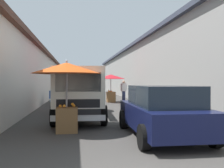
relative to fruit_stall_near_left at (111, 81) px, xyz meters
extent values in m
plane|color=#3D3A38|center=(-2.41, 1.33, -1.64)|extent=(90.00, 90.00, 0.00)
cube|color=gray|center=(-0.16, -5.73, 0.67)|extent=(49.50, 7.00, 4.63)
cube|color=#383D4C|center=(-0.16, -5.73, 3.10)|extent=(49.80, 7.50, 0.24)
cylinder|color=#9E9EA3|center=(-0.03, 0.01, -0.58)|extent=(0.06, 0.06, 2.13)
cone|color=red|center=(-0.03, 0.01, 0.32)|extent=(2.23, 2.23, 0.34)
sphere|color=#9E9EA3|center=(-0.03, 0.01, 0.53)|extent=(0.07, 0.07, 0.07)
cube|color=brown|center=(0.11, -0.02, -1.25)|extent=(0.87, 0.61, 0.79)
sphere|color=orange|center=(0.28, 0.06, -0.80)|extent=(0.09, 0.09, 0.09)
sphere|color=orange|center=(-0.11, 0.13, -0.80)|extent=(0.09, 0.09, 0.09)
sphere|color=orange|center=(0.03, 0.16, -0.80)|extent=(0.09, 0.09, 0.09)
sphere|color=orange|center=(0.34, -0.11, -0.80)|extent=(0.09, 0.09, 0.09)
sphere|color=orange|center=(-0.06, 0.03, -0.80)|extent=(0.09, 0.09, 0.09)
sphere|color=orange|center=(0.35, 0.13, -0.75)|extent=(0.09, 0.09, 0.09)
cylinder|color=#9E9EA3|center=(-5.34, 2.75, -0.59)|extent=(0.06, 0.06, 2.11)
cone|color=red|center=(-5.34, 2.75, 0.24)|extent=(2.48, 2.48, 0.47)
sphere|color=#9E9EA3|center=(-5.34, 2.75, 0.51)|extent=(0.07, 0.07, 0.07)
cube|color=brown|center=(-5.36, 2.51, -1.28)|extent=(0.85, 0.56, 0.72)
sphere|color=orange|center=(-5.43, 2.70, -0.82)|extent=(0.09, 0.09, 0.09)
sphere|color=orange|center=(-5.51, 2.65, -0.88)|extent=(0.09, 0.09, 0.09)
sphere|color=orange|center=(-5.18, 2.38, -0.88)|extent=(0.09, 0.09, 0.09)
sphere|color=orange|center=(-5.47, 2.68, -0.88)|extent=(0.09, 0.09, 0.09)
cylinder|color=#9E9EA3|center=(-10.68, 2.94, -0.56)|extent=(0.06, 0.06, 2.17)
cone|color=#D84C14|center=(-10.68, 2.94, 0.35)|extent=(2.15, 2.15, 0.35)
sphere|color=#9E9EA3|center=(-10.68, 2.94, 0.56)|extent=(0.07, 0.07, 0.07)
cube|color=brown|center=(-10.71, 2.92, -1.26)|extent=(0.72, 0.65, 0.77)
sphere|color=orange|center=(-10.70, 2.72, -0.83)|extent=(0.09, 0.09, 0.09)
sphere|color=orange|center=(-10.78, 3.01, -0.83)|extent=(0.09, 0.09, 0.09)
sphere|color=orange|center=(-10.75, 3.13, -0.83)|extent=(0.09, 0.09, 0.09)
sphere|color=orange|center=(-10.80, 2.76, -0.78)|extent=(0.09, 0.09, 0.09)
cube|color=#0F1438|center=(-11.76, 0.24, -1.07)|extent=(3.93, 1.80, 0.64)
cube|color=#19232D|center=(-11.91, 0.24, -0.47)|extent=(2.37, 1.56, 0.56)
cube|color=black|center=(-9.85, 0.20, -1.29)|extent=(0.13, 1.65, 0.20)
cube|color=silver|center=(-9.81, 0.79, -1.01)|extent=(0.06, 0.24, 0.14)
cube|color=silver|center=(-9.84, -0.38, -1.01)|extent=(0.06, 0.24, 0.14)
cylinder|color=black|center=(-10.41, 1.07, -1.34)|extent=(0.60, 0.21, 0.60)
cylinder|color=black|center=(-10.45, -0.65, -1.34)|extent=(0.60, 0.21, 0.60)
cylinder|color=black|center=(-13.06, 1.13, -1.34)|extent=(0.60, 0.21, 0.60)
cylinder|color=black|center=(-13.10, -0.59, -1.34)|extent=(0.60, 0.21, 0.60)
cube|color=black|center=(-8.13, 2.46, -1.14)|extent=(4.87, 1.71, 0.36)
cube|color=beige|center=(-9.76, 2.54, -0.26)|extent=(1.62, 1.82, 1.40)
cube|color=#19232D|center=(-10.50, 2.58, -0.09)|extent=(0.13, 1.47, 0.63)
cube|color=#19232D|center=(-9.76, 2.54, -0.09)|extent=(1.13, 1.82, 0.45)
cube|color=black|center=(-10.51, 2.58, -0.78)|extent=(0.13, 1.40, 0.28)
cube|color=silver|center=(-10.59, 2.58, -1.24)|extent=(0.21, 1.75, 0.18)
cube|color=gray|center=(-7.35, 1.60, -0.71)|extent=(3.16, 0.22, 0.50)
cube|color=gray|center=(-7.27, 3.24, -0.71)|extent=(3.16, 0.22, 0.50)
cube|color=gray|center=(-5.76, 2.34, -0.71)|extent=(0.14, 1.65, 0.50)
cylinder|color=black|center=(-9.80, 1.67, -1.28)|extent=(0.73, 0.26, 0.72)
cylinder|color=black|center=(-9.72, 3.41, -1.28)|extent=(0.73, 0.26, 0.72)
cylinder|color=black|center=(-6.73, 1.51, -1.28)|extent=(0.73, 0.26, 0.72)
cylinder|color=black|center=(-6.65, 3.26, -1.28)|extent=(0.73, 0.26, 0.72)
cylinder|color=#665B4C|center=(0.10, 1.76, -1.24)|extent=(0.14, 0.14, 0.80)
cylinder|color=#665B4C|center=(0.27, 1.75, -1.24)|extent=(0.14, 0.14, 0.80)
cube|color=#B73333|center=(0.19, 1.76, -0.54)|extent=(0.48, 0.22, 0.60)
sphere|color=#A57A5B|center=(0.19, 1.76, -0.13)|extent=(0.22, 0.22, 0.22)
cylinder|color=#B73333|center=(-0.10, 1.77, -0.51)|extent=(0.08, 0.08, 0.54)
cylinder|color=#B73333|center=(0.47, 1.74, -0.51)|extent=(0.08, 0.08, 0.54)
cylinder|color=navy|center=(0.66, -1.20, -1.23)|extent=(0.14, 0.14, 0.82)
cylinder|color=navy|center=(0.57, -1.06, -1.23)|extent=(0.14, 0.14, 0.82)
cube|color=white|center=(0.61, -1.13, -0.51)|extent=(0.42, 0.51, 0.62)
sphere|color=tan|center=(0.61, -1.13, -0.09)|extent=(0.23, 0.23, 0.23)
cylinder|color=white|center=(0.77, -1.38, -0.48)|extent=(0.08, 0.08, 0.56)
cylinder|color=white|center=(0.46, -0.88, -0.48)|extent=(0.08, 0.08, 0.56)
cylinder|color=black|center=(-0.94, 4.36, -1.42)|extent=(0.45, 0.16, 0.44)
cylinder|color=black|center=(-2.18, 4.15, -1.42)|extent=(0.45, 0.18, 0.44)
cube|color=#3359A5|center=(-1.61, 4.25, -1.37)|extent=(0.93, 0.43, 0.08)
ellipsoid|color=black|center=(-1.90, 4.20, -1.00)|extent=(0.60, 0.35, 0.20)
cube|color=#3359A5|center=(-0.99, 4.36, -0.97)|extent=(0.19, 0.34, 0.56)
cylinder|color=silver|center=(-1.06, 4.34, -0.87)|extent=(0.28, 0.11, 0.68)
cylinder|color=black|center=(-1.14, 4.33, -0.52)|extent=(0.55, 0.13, 0.04)
cylinder|color=red|center=(-9.40, 0.09, -1.22)|extent=(0.30, 0.30, 0.03)
cylinder|color=red|center=(-9.29, 0.09, -1.43)|extent=(0.04, 0.04, 0.42)
cylinder|color=red|center=(-9.40, 0.20, -1.43)|extent=(0.04, 0.04, 0.42)
cylinder|color=red|center=(-9.51, 0.09, -1.43)|extent=(0.04, 0.04, 0.42)
cylinder|color=red|center=(-9.40, -0.02, -1.43)|extent=(0.04, 0.04, 0.42)
camera|label=1|loc=(-18.37, 2.65, -0.09)|focal=38.76mm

